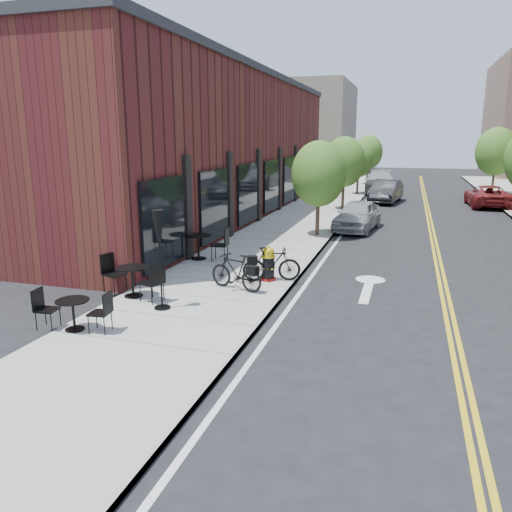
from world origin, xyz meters
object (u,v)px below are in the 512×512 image
(bistro_set_c, at_px, (198,243))
(parked_car_c, at_px, (380,182))
(bistro_set_a, at_px, (73,310))
(parked_car_far, at_px, (487,196))
(fire_hydrant, at_px, (268,264))
(bicycle_right, at_px, (272,264))
(parked_car_a, at_px, (357,215))
(parked_car_b, at_px, (386,191))
(patio_umbrella, at_px, (159,239))
(bicycle_left, at_px, (236,272))
(bistro_set_b, at_px, (132,277))

(bistro_set_c, bearing_deg, parked_car_c, 74.46)
(bistro_set_a, relative_size, parked_car_far, 0.35)
(fire_hydrant, height_order, bistro_set_a, fire_hydrant)
(bicycle_right, bearing_deg, parked_car_a, -28.65)
(parked_car_a, height_order, parked_car_b, parked_car_b)
(bistro_set_a, height_order, parked_car_far, parked_car_far)
(fire_hydrant, relative_size, patio_umbrella, 0.42)
(bicycle_left, bearing_deg, patio_umbrella, -14.02)
(parked_car_b, bearing_deg, bicycle_left, -90.17)
(fire_hydrant, xyz_separation_m, parked_car_far, (8.12, 19.22, 0.06))
(parked_car_far, bearing_deg, parked_car_a, 54.29)
(bicycle_right, distance_m, parked_car_c, 25.73)
(parked_car_b, bearing_deg, bistro_set_b, -95.53)
(parked_car_b, distance_m, parked_car_far, 5.86)
(bicycle_left, distance_m, bistro_set_b, 2.64)
(bicycle_right, xyz_separation_m, bistro_set_b, (-2.98, -2.36, 0.01))
(bicycle_right, bearing_deg, fire_hydrant, 39.44)
(patio_umbrella, bearing_deg, parked_car_far, 66.10)
(parked_car_b, bearing_deg, parked_car_a, -86.45)
(bistro_set_a, bearing_deg, patio_umbrella, 49.98)
(bicycle_left, distance_m, bicycle_right, 1.26)
(bistro_set_a, xyz_separation_m, bistro_set_b, (0.00, 2.36, 0.07))
(bicycle_left, height_order, bistro_set_b, bistro_set_b)
(fire_hydrant, relative_size, bicycle_left, 0.60)
(bistro_set_a, xyz_separation_m, parked_car_c, (4.40, 30.42, 0.24))
(parked_car_c, bearing_deg, fire_hydrant, -97.89)
(bicycle_left, relative_size, parked_car_c, 0.30)
(bicycle_left, bearing_deg, parked_car_b, -170.22)
(parked_car_a, bearing_deg, parked_car_b, 93.63)
(bicycle_right, xyz_separation_m, bistro_set_a, (-2.98, -4.72, -0.06))
(bicycle_right, height_order, patio_umbrella, patio_umbrella)
(bicycle_right, relative_size, patio_umbrella, 0.70)
(parked_car_a, bearing_deg, bicycle_right, -90.95)
(fire_hydrant, distance_m, patio_umbrella, 3.71)
(bicycle_right, bearing_deg, bicycle_left, 127.30)
(bicycle_right, xyz_separation_m, bistro_set_c, (-2.98, 1.78, 0.04))
(patio_umbrella, bearing_deg, bicycle_right, 57.97)
(parked_car_a, bearing_deg, fire_hydrant, -91.69)
(parked_car_far, bearing_deg, bistro_set_b, 60.74)
(bicycle_left, height_order, bicycle_right, bicycle_right)
(bicycle_left, distance_m, parked_car_b, 20.83)
(bistro_set_a, height_order, bistro_set_c, bistro_set_c)
(bistro_set_b, bearing_deg, bicycle_right, 56.39)
(patio_umbrella, bearing_deg, fire_hydrant, 60.09)
(parked_car_b, bearing_deg, bicycle_right, -88.63)
(parked_car_c, bearing_deg, patio_umbrella, -101.00)
(fire_hydrant, relative_size, parked_car_b, 0.23)
(bicycle_right, relative_size, parked_car_far, 0.35)
(bistro_set_b, relative_size, parked_car_far, 0.41)
(bicycle_right, distance_m, parked_car_a, 9.39)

